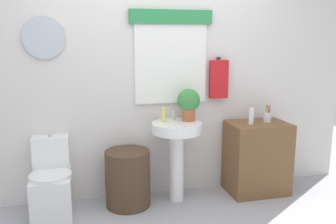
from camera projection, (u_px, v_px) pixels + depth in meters
back_wall at (153, 71)px, 3.71m from camera, size 4.40×0.18×2.60m
toilet at (52, 184)px, 3.41m from camera, size 0.38×0.51×0.73m
laundry_hamper at (128, 178)px, 3.55m from camera, size 0.44×0.44×0.56m
pedestal_sink at (177, 143)px, 3.60m from camera, size 0.50×0.50×0.82m
faucet at (174, 115)px, 3.67m from camera, size 0.03×0.03×0.10m
wooden_cabinet at (257, 158)px, 3.86m from camera, size 0.62×0.44×0.77m
soap_bottle at (164, 115)px, 3.57m from camera, size 0.05×0.05×0.15m
potted_plant at (189, 102)px, 3.61m from camera, size 0.23×0.23×0.33m
lotion_bottle at (251, 116)px, 3.70m from camera, size 0.05×0.05×0.17m
toothbrush_cup at (267, 117)px, 3.82m from camera, size 0.08×0.08×0.19m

